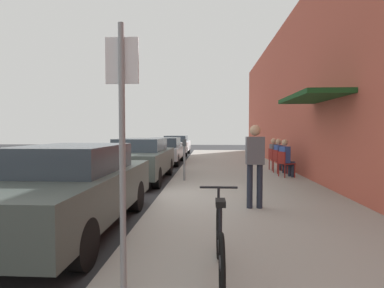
% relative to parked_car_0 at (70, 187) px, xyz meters
% --- Properties ---
extents(ground_plane, '(60.00, 60.00, 0.00)m').
position_rel_parked_car_0_xyz_m(ground_plane, '(1.10, 2.26, -0.76)').
color(ground_plane, '#2D2D30').
extents(sidewalk_slab, '(4.50, 32.00, 0.12)m').
position_rel_parked_car_0_xyz_m(sidewalk_slab, '(3.35, 4.26, -0.70)').
color(sidewalk_slab, '#9E9B93').
rests_on(sidewalk_slab, ground_plane).
extents(building_facade, '(1.40, 32.00, 6.45)m').
position_rel_parked_car_0_xyz_m(building_facade, '(5.75, 4.26, 2.47)').
color(building_facade, '#BC5442').
rests_on(building_facade, ground_plane).
extents(parked_car_0, '(1.80, 4.40, 1.45)m').
position_rel_parked_car_0_xyz_m(parked_car_0, '(0.00, 0.00, 0.00)').
color(parked_car_0, '#47514C').
rests_on(parked_car_0, ground_plane).
extents(parked_car_1, '(1.80, 4.40, 1.44)m').
position_rel_parked_car_0_xyz_m(parked_car_1, '(0.00, 5.27, -0.00)').
color(parked_car_1, '#47514C').
rests_on(parked_car_1, ground_plane).
extents(parked_car_2, '(1.80, 4.40, 1.34)m').
position_rel_parked_car_0_xyz_m(parked_car_2, '(0.00, 10.74, -0.05)').
color(parked_car_2, '#B7B7BC').
rests_on(parked_car_2, ground_plane).
extents(parked_car_3, '(1.80, 4.40, 1.37)m').
position_rel_parked_car_0_xyz_m(parked_car_3, '(0.00, 16.43, -0.03)').
color(parked_car_3, silver).
rests_on(parked_car_3, ground_plane).
extents(parking_meter, '(0.12, 0.10, 1.32)m').
position_rel_parked_car_0_xyz_m(parking_meter, '(1.55, 4.65, 0.13)').
color(parking_meter, slate).
rests_on(parking_meter, sidewalk_slab).
extents(street_sign, '(0.32, 0.06, 2.60)m').
position_rel_parked_car_0_xyz_m(street_sign, '(1.50, -2.07, 0.88)').
color(street_sign, gray).
rests_on(street_sign, sidewalk_slab).
extents(bicycle_0, '(0.46, 1.71, 0.90)m').
position_rel_parked_car_0_xyz_m(bicycle_0, '(2.45, -1.74, -0.28)').
color(bicycle_0, black).
rests_on(bicycle_0, sidewalk_slab).
extents(cafe_chair_0, '(0.56, 0.56, 0.87)m').
position_rel_parked_car_0_xyz_m(cafe_chair_0, '(4.92, 5.56, -0.13)').
color(cafe_chair_0, maroon).
rests_on(cafe_chair_0, sidewalk_slab).
extents(seated_patron_0, '(0.51, 0.47, 1.29)m').
position_rel_parked_car_0_xyz_m(seated_patron_0, '(4.98, 5.58, 0.06)').
color(seated_patron_0, '#232838').
rests_on(seated_patron_0, sidewalk_slab).
extents(cafe_chair_1, '(0.51, 0.51, 0.87)m').
position_rel_parked_car_0_xyz_m(cafe_chair_1, '(4.92, 6.49, -0.13)').
color(cafe_chair_1, maroon).
rests_on(cafe_chair_1, sidewalk_slab).
extents(seated_patron_1, '(0.48, 0.42, 1.29)m').
position_rel_parked_car_0_xyz_m(seated_patron_1, '(4.98, 6.50, 0.06)').
color(seated_patron_1, '#232838').
rests_on(seated_patron_1, sidewalk_slab).
extents(cafe_chair_2, '(0.49, 0.49, 0.87)m').
position_rel_parked_car_0_xyz_m(cafe_chair_2, '(4.92, 7.34, -0.13)').
color(cafe_chair_2, maroon).
rests_on(cafe_chair_2, sidewalk_slab).
extents(seated_patron_2, '(0.46, 0.40, 1.29)m').
position_rel_parked_car_0_xyz_m(seated_patron_2, '(4.98, 7.35, 0.06)').
color(seated_patron_2, '#232838').
rests_on(seated_patron_2, sidewalk_slab).
extents(pedestrian_standing, '(0.36, 0.22, 1.70)m').
position_rel_parked_car_0_xyz_m(pedestrian_standing, '(3.27, 1.26, 0.36)').
color(pedestrian_standing, '#232838').
rests_on(pedestrian_standing, sidewalk_slab).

